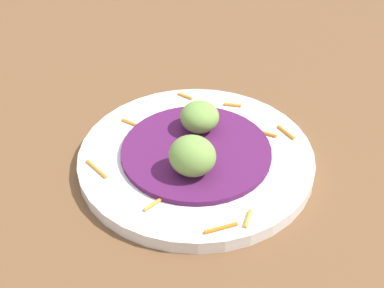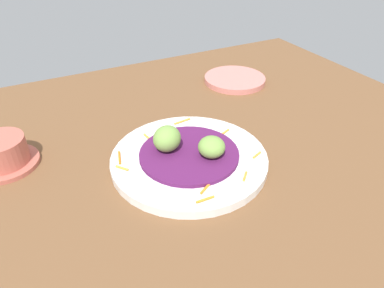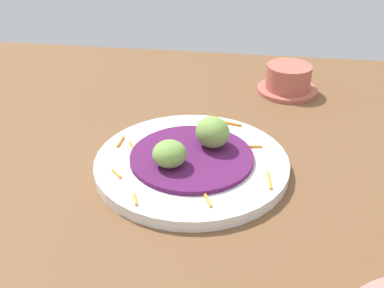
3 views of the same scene
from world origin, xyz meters
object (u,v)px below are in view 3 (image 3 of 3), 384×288
at_px(guac_scoop_center, 170,154).
at_px(terracotta_bowl, 288,80).
at_px(guac_scoop_left, 213,132).
at_px(main_plate, 192,164).

bearing_deg(guac_scoop_center, terracotta_bowl, 152.41).
distance_m(guac_scoop_left, terracotta_bowl, 0.29).
xyz_separation_m(guac_scoop_center, terracotta_bowl, (-0.32, 0.17, -0.02)).
distance_m(main_plate, terracotta_bowl, 0.33).
height_order(guac_scoop_center, terracotta_bowl, guac_scoop_center).
xyz_separation_m(main_plate, terracotta_bowl, (-0.29, 0.14, 0.02)).
relative_size(main_plate, terracotta_bowl, 2.42).
bearing_deg(guac_scoop_left, guac_scoop_center, -40.77).
height_order(main_plate, terracotta_bowl, terracotta_bowl).
bearing_deg(guac_scoop_left, main_plate, -40.77).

